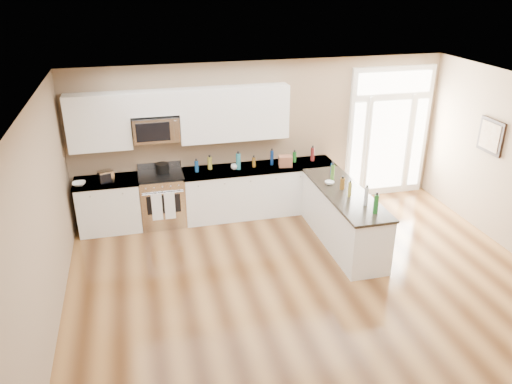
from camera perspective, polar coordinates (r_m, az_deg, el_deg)
The scene contains 19 objects.
ground at distance 6.65m, azimuth 9.83°, elevation -15.94°, with size 8.00×8.00×0.00m, color #4C2C15.
room_shell at distance 5.72m, azimuth 11.02°, elevation -2.67°, with size 8.00×8.00×8.00m.
back_cabinet_left at distance 9.14m, azimuth -16.40°, elevation -1.58°, with size 1.10×0.66×0.94m.
back_cabinet_right at distance 9.37m, azimuth 0.33°, elevation 0.07°, with size 2.85×0.66×0.94m.
peninsula_cabinet at distance 8.46m, azimuth 9.90°, elevation -3.10°, with size 0.69×2.32×0.94m.
upper_cabinet_left at distance 8.77m, azimuth -17.57°, elevation 7.61°, with size 1.04×0.33×0.95m, color white.
upper_cabinet_right at distance 8.91m, azimuth -2.50°, elevation 8.96°, with size 1.94×0.33×0.95m, color white.
upper_cabinet_short at distance 8.69m, azimuth -11.61°, elevation 9.97°, with size 0.82×0.33×0.40m, color white.
microwave at distance 8.77m, azimuth -11.37°, elevation 7.12°, with size 0.78×0.41×0.42m.
entry_door at distance 10.25m, azimuth 14.89°, elevation 6.56°, with size 1.70×0.10×2.60m.
wall_art_near at distance 9.25m, azimuth 25.25°, elevation 5.78°, with size 0.05×0.58×0.58m.
kitchen_range at distance 9.11m, azimuth -10.62°, elevation -0.79°, with size 0.78×0.69×1.08m.
stockpot at distance 8.98m, azimuth -10.66°, elevation 2.74°, with size 0.24×0.24×0.18m, color black.
toaster_oven at distance 8.82m, azimuth -16.78°, elevation 1.71°, with size 0.24×0.19×0.20m, color silver.
cardboard_box at distance 9.16m, azimuth 3.37°, elevation 3.54°, with size 0.24×0.18×0.20m, color brown.
bowl_left at distance 8.86m, azimuth -19.58°, elevation 0.88°, with size 0.22×0.22×0.05m, color white.
bowl_peninsula at distance 8.48m, azimuth 8.40°, elevation 1.04°, with size 0.16×0.16×0.05m, color white.
cup_counter at distance 9.03m, azimuth -2.52°, elevation 2.89°, with size 0.12×0.12×0.09m, color white.
counter_bottles at distance 8.63m, azimuth 4.20°, elevation 2.38°, with size 2.41×2.45×0.30m.
Camera 1 is at (-2.27, -4.61, 4.23)m, focal length 35.00 mm.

